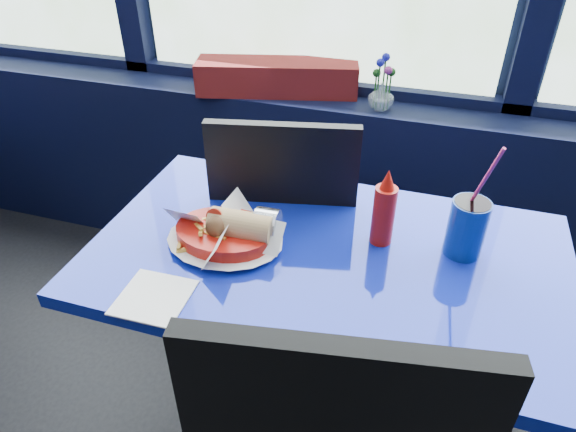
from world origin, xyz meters
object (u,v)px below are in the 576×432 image
object	(u,v)px
food_basket	(227,233)
near_table	(324,303)
chair_near_back	(302,227)
ketchup_bottle	(384,211)
soda_cup	(467,227)
flower_vase	(382,93)
planter_box	(277,77)

from	to	relation	value
food_basket	near_table	bearing A→B (deg)	33.47
chair_near_back	ketchup_bottle	size ratio (longest dim) A/B	4.66
near_table	chair_near_back	bearing A→B (deg)	116.08
soda_cup	chair_near_back	bearing A→B (deg)	155.81
flower_vase	food_basket	size ratio (longest dim) A/B	0.61
soda_cup	food_basket	bearing A→B (deg)	-165.86
planter_box	food_basket	xyz separation A→B (m)	(0.16, -0.90, -0.08)
chair_near_back	ketchup_bottle	distance (m)	0.45
food_basket	soda_cup	xyz separation A→B (m)	(0.58, 0.15, 0.04)
flower_vase	ketchup_bottle	size ratio (longest dim) A/B	0.96
near_table	chair_near_back	size ratio (longest dim) A/B	1.21
chair_near_back	flower_vase	world-z (taller)	flower_vase
chair_near_back	flower_vase	xyz separation A→B (m)	(0.15, 0.50, 0.29)
planter_box	near_table	bearing A→B (deg)	-78.12
planter_box	soda_cup	distance (m)	1.06
flower_vase	chair_near_back	bearing A→B (deg)	-107.16
flower_vase	ketchup_bottle	bearing A→B (deg)	-80.60
food_basket	soda_cup	world-z (taller)	soda_cup
near_table	chair_near_back	distance (m)	0.35
chair_near_back	ketchup_bottle	bearing A→B (deg)	128.10
soda_cup	planter_box	bearing A→B (deg)	134.33
planter_box	soda_cup	world-z (taller)	soda_cup
near_table	food_basket	distance (m)	0.34
flower_vase	soda_cup	distance (m)	0.79
planter_box	ketchup_bottle	size ratio (longest dim) A/B	2.94
near_table	ketchup_bottle	distance (m)	0.31
chair_near_back	soda_cup	distance (m)	0.58
flower_vase	near_table	bearing A→B (deg)	-90.03
chair_near_back	food_basket	xyz separation A→B (m)	(-0.10, -0.36, 0.22)
near_table	planter_box	size ratio (longest dim) A/B	1.92
chair_near_back	food_basket	distance (m)	0.43
planter_box	ketchup_bottle	bearing A→B (deg)	-69.19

